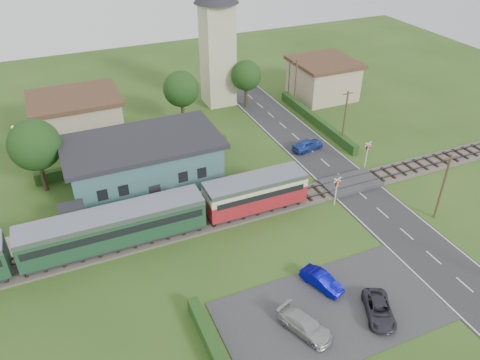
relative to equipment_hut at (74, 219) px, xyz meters
name	(u,v)px	position (x,y,z in m)	size (l,w,h in m)	color
ground	(276,218)	(18.00, -5.20, -1.75)	(120.00, 120.00, 0.00)	#2D4C19
railway_track	(267,206)	(18.00, -3.20, -1.64)	(76.00, 3.20, 0.49)	#4C443D
road	(361,194)	(28.00, -5.20, -1.72)	(6.00, 70.00, 0.05)	#28282B
car_park	(330,311)	(16.50, -17.20, -1.71)	(17.00, 9.00, 0.08)	#333335
crossing_deck	(350,183)	(28.00, -3.20, -1.52)	(6.20, 3.40, 0.45)	#333335
platform	(161,211)	(8.00, 0.00, -1.52)	(30.00, 3.00, 0.45)	gray
equipment_hut	(74,219)	(0.00, 0.00, 0.00)	(2.30, 2.30, 2.55)	beige
station_building	(144,162)	(8.00, 5.79, 0.95)	(16.00, 9.00, 5.30)	#3A706F
train	(76,237)	(-0.09, -3.20, 0.43)	(43.20, 2.90, 3.40)	#232328
church_tower	(217,32)	(23.00, 22.80, 8.48)	(6.00, 6.00, 17.60)	beige
house_west	(77,116)	(3.00, 19.80, 1.04)	(10.80, 8.80, 5.50)	tan
house_east	(323,78)	(38.00, 18.80, 1.05)	(8.80, 8.80, 5.50)	tan
hedge_carpark	(213,349)	(7.00, -17.20, -1.15)	(0.80, 9.00, 1.20)	#193814
hedge_roadside	(316,120)	(32.20, 10.80, -1.15)	(0.80, 18.00, 1.20)	#193814
hedge_station	(137,159)	(8.00, 10.30, -1.10)	(22.00, 0.80, 1.30)	#193814
tree_a	(35,145)	(-2.00, 8.80, 3.63)	(5.20, 5.20, 8.00)	#332316
tree_b	(181,89)	(16.00, 17.80, 3.27)	(4.60, 4.60, 7.34)	#332316
tree_c	(246,76)	(26.00, 19.80, 2.91)	(4.20, 4.20, 6.78)	#332316
utility_pole_b	(443,186)	(32.20, -11.20, 1.88)	(1.40, 0.22, 7.00)	#473321
utility_pole_c	(345,118)	(32.20, 4.80, 1.88)	(1.40, 0.22, 7.00)	#473321
utility_pole_d	(296,83)	(32.20, 16.80, 1.88)	(1.40, 0.22, 7.00)	#473321
crossing_signal_near	(337,187)	(24.40, -5.61, 0.39)	(0.84, 0.28, 3.28)	silver
crossing_signal_far	(367,151)	(31.60, -0.81, 0.39)	(0.84, 0.28, 3.28)	silver
streetlamp_west	(17,143)	(-4.00, 14.80, 1.29)	(0.30, 0.30, 5.15)	#3F3F47
streetlamp_east	(289,74)	(34.00, 21.80, 1.29)	(0.30, 0.30, 5.15)	#3F3F47
car_on_road	(308,145)	(27.63, 5.25, -1.02)	(1.60, 3.98, 1.36)	#223E9C
car_park_blue	(322,280)	(17.22, -14.70, -1.06)	(1.29, 3.69, 1.22)	#040795
car_park_silver	(305,325)	(13.73, -18.02, -1.04)	(1.75, 4.31, 1.25)	#A8A8A8
car_park_dark	(379,310)	(19.56, -18.97, -1.09)	(1.90, 4.12, 1.15)	#2D2C36
pedestrian_near	(246,185)	(16.79, -0.70, -0.33)	(0.71, 0.46, 1.94)	gray
pedestrian_far	(87,218)	(1.16, 0.09, -0.34)	(0.93, 0.73, 1.92)	gray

